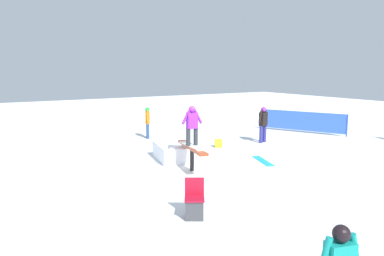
{
  "coord_description": "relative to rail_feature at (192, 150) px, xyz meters",
  "views": [
    {
      "loc": [
        10.18,
        -6.14,
        3.33
      ],
      "look_at": [
        0.0,
        0.0,
        1.42
      ],
      "focal_mm": 35.0,
      "sensor_mm": 36.0,
      "label": 1
    }
  ],
  "objects": [
    {
      "name": "ground_plane",
      "position": [
        0.0,
        0.0,
        -0.69
      ],
      "size": [
        60.0,
        60.0,
        0.0
      ],
      "primitive_type": "plane",
      "color": "white"
    },
    {
      "name": "rail_feature",
      "position": [
        0.0,
        0.0,
        0.0
      ],
      "size": [
        2.31,
        0.78,
        0.82
      ],
      "rotation": [
        0.0,
        0.0,
        -0.22
      ],
      "color": "black",
      "rests_on": "ground"
    },
    {
      "name": "snow_kicker_ramp",
      "position": [
        -1.6,
        0.36,
        -0.4
      ],
      "size": [
        2.08,
        1.86,
        0.58
      ],
      "primitive_type": "cube",
      "rotation": [
        0.0,
        0.0,
        -0.22
      ],
      "color": "white",
      "rests_on": "ground"
    },
    {
      "name": "main_rider_on_rail",
      "position": [
        0.0,
        0.0,
        0.77
      ],
      "size": [
        1.51,
        0.73,
        1.32
      ],
      "rotation": [
        0.0,
        0.0,
        -0.13
      ],
      "color": "white",
      "rests_on": "rail_feature"
    },
    {
      "name": "bystander_black",
      "position": [
        -2.4,
        5.19,
        0.22
      ],
      "size": [
        0.32,
        0.7,
        1.61
      ],
      "rotation": [
        0.0,
        0.0,
        4.99
      ],
      "color": "navy",
      "rests_on": "ground"
    },
    {
      "name": "bystander_orange",
      "position": [
        -6.05,
        1.17,
        0.14
      ],
      "size": [
        0.62,
        0.33,
        1.48
      ],
      "rotation": [
        0.0,
        0.0,
        2.73
      ],
      "color": "navy",
      "rests_on": "ground"
    },
    {
      "name": "loose_snowboard_cyan",
      "position": [
        0.23,
        2.85,
        -0.68
      ],
      "size": [
        1.5,
        0.77,
        0.02
      ],
      "primitive_type": "cube",
      "rotation": [
        0.0,
        0.0,
        2.79
      ],
      "color": "#1CBDCC",
      "rests_on": "ground"
    },
    {
      "name": "folding_chair",
      "position": [
        3.34,
        -1.95,
        -0.28
      ],
      "size": [
        0.6,
        0.6,
        0.88
      ],
      "rotation": [
        0.0,
        0.0,
        1.03
      ],
      "color": "#3F3F44",
      "rests_on": "ground"
    },
    {
      "name": "backpack_on_snow",
      "position": [
        -2.57,
        2.86,
        -0.52
      ],
      "size": [
        0.33,
        0.37,
        0.34
      ],
      "primitive_type": "cube",
      "rotation": [
        0.0,
        0.0,
        4.25
      ],
      "color": "yellow",
      "rests_on": "ground"
    },
    {
      "name": "safety_fence",
      "position": [
        -3.28,
        8.74,
        -0.09
      ],
      "size": [
        3.95,
        1.9,
        1.1
      ],
      "rotation": [
        0.0,
        0.0,
        3.58
      ],
      "color": "blue",
      "rests_on": "ground"
    }
  ]
}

